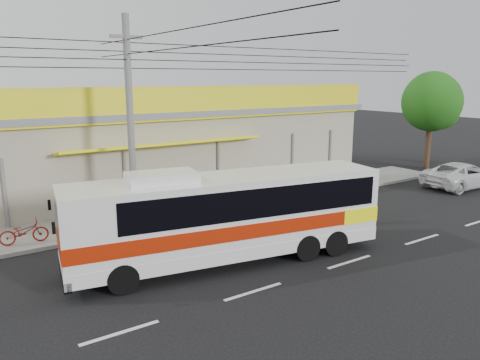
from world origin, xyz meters
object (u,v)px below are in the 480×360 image
(motorbike_red, at_px, (24,232))
(white_car, at_px, (462,175))
(tree_near, at_px, (433,104))
(tree_far, at_px, (433,101))
(coach_bus, at_px, (233,211))
(utility_pole, at_px, (127,54))

(motorbike_red, relative_size, white_car, 0.33)
(tree_near, bearing_deg, white_car, -127.19)
(motorbike_red, xyz_separation_m, white_car, (22.37, -3.52, 0.11))
(motorbike_red, relative_size, tree_far, 0.25)
(coach_bus, distance_m, utility_pole, 7.47)
(tree_far, bearing_deg, white_car, -133.27)
(utility_pole, relative_size, tree_near, 5.25)
(white_car, distance_m, utility_pole, 19.52)
(tree_near, bearing_deg, tree_far, 33.99)
(tree_near, bearing_deg, utility_pole, -176.97)
(motorbike_red, relative_size, utility_pole, 0.05)
(motorbike_red, distance_m, tree_near, 26.03)
(utility_pole, relative_size, tree_far, 5.18)
(motorbike_red, xyz_separation_m, tree_far, (27.95, 2.41, 3.86))
(utility_pole, height_order, tree_far, utility_pole)
(utility_pole, bearing_deg, tree_near, 3.03)
(utility_pole, bearing_deg, tree_far, 6.32)
(tree_far, bearing_deg, utility_pole, -173.68)
(coach_bus, bearing_deg, motorbike_red, 146.20)
(utility_pole, xyz_separation_m, tree_near, (21.55, 1.14, -2.59))
(tree_far, bearing_deg, coach_bus, -160.79)
(coach_bus, bearing_deg, tree_near, 27.37)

